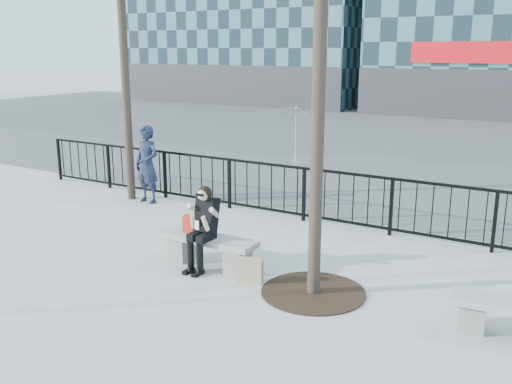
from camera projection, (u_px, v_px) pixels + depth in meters
The scene contains 10 objects.
ground at pixel (209, 265), 9.19m from camera, with size 120.00×120.00×0.00m, color #A0A19C.
street_surface at pixel (440, 140), 21.64m from camera, with size 60.00×23.00×0.01m, color #474747.
railing at pixel (295, 193), 11.54m from camera, with size 14.00×0.06×1.10m.
tree_grate at pixel (313, 292), 8.15m from camera, with size 1.50×1.50×0.02m, color black.
bench_main at pixel (209, 248), 9.11m from camera, with size 1.65×0.46×0.49m.
seated_woman at pixel (202, 228), 8.89m from camera, with size 0.50×0.64×1.34m.
handbag at pixel (194, 225), 9.20m from camera, with size 0.35×0.16×0.29m, color #A62614.
shopping_bag at pixel (249, 271), 8.46m from camera, with size 0.40×0.15×0.38m, color #C5A98B.
standing_man at pixel (147, 164), 12.74m from camera, with size 0.64×0.42×1.74m, color black.
vendor_umbrella at pixel (295, 136), 16.64m from camera, with size 1.99×2.03×1.82m, color yellow.
Camera 1 is at (5.09, -6.99, 3.40)m, focal length 40.00 mm.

